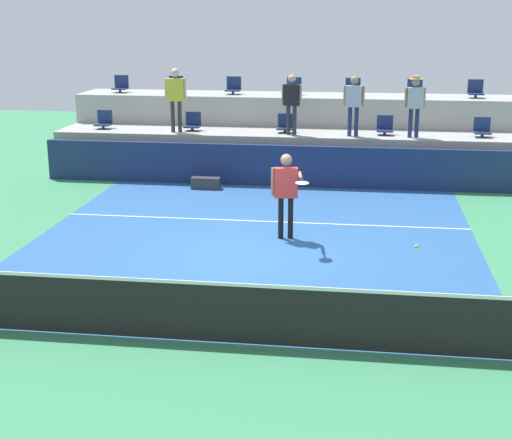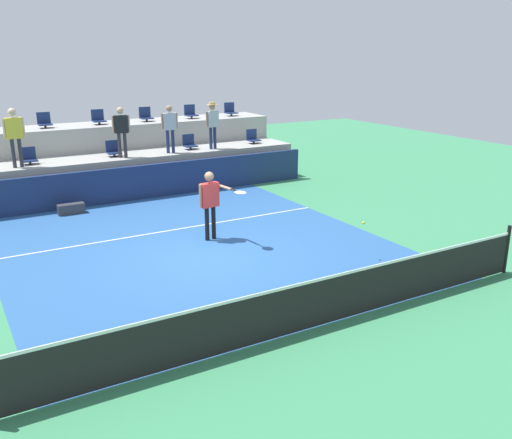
% 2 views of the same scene
% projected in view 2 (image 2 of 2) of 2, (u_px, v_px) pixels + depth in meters
% --- Properties ---
extents(ground_plane, '(40.00, 40.00, 0.00)m').
position_uv_depth(ground_plane, '(209.00, 258.00, 13.09)').
color(ground_plane, '#388456').
extents(court_inner_paint, '(9.00, 10.00, 0.01)m').
position_uv_depth(court_inner_paint, '(192.00, 246.00, 13.91)').
color(court_inner_paint, '#285693').
rests_on(court_inner_paint, ground_plane).
extents(court_service_line, '(9.00, 0.06, 0.00)m').
position_uv_depth(court_service_line, '(171.00, 230.00, 15.07)').
color(court_service_line, white).
rests_on(court_service_line, ground_plane).
extents(tennis_net, '(10.48, 0.08, 1.07)m').
position_uv_depth(tennis_net, '(309.00, 303.00, 9.63)').
color(tennis_net, black).
rests_on(tennis_net, ground_plane).
extents(sponsor_backboard, '(13.00, 0.16, 1.10)m').
position_uv_depth(sponsor_backboard, '(128.00, 184.00, 17.89)').
color(sponsor_backboard, navy).
rests_on(sponsor_backboard, ground_plane).
extents(seating_tier_lower, '(13.00, 1.80, 1.25)m').
position_uv_depth(seating_tier_lower, '(116.00, 174.00, 18.94)').
color(seating_tier_lower, '#9E9E99').
rests_on(seating_tier_lower, ground_plane).
extents(seating_tier_upper, '(13.00, 1.80, 2.10)m').
position_uv_depth(seating_tier_upper, '(100.00, 153.00, 20.31)').
color(seating_tier_upper, '#9E9E99').
rests_on(seating_tier_upper, ground_plane).
extents(stadium_chair_lower_left, '(0.44, 0.40, 0.52)m').
position_uv_depth(stadium_chair_lower_left, '(29.00, 157.00, 17.36)').
color(stadium_chair_lower_left, '#2D2D33').
rests_on(stadium_chair_lower_left, seating_tier_lower).
extents(stadium_chair_lower_center, '(0.44, 0.40, 0.52)m').
position_uv_depth(stadium_chair_lower_center, '(113.00, 150.00, 18.63)').
color(stadium_chair_lower_center, '#2D2D33').
rests_on(stadium_chair_lower_center, seating_tier_lower).
extents(stadium_chair_lower_right, '(0.44, 0.40, 0.52)m').
position_uv_depth(stadium_chair_lower_right, '(189.00, 143.00, 19.94)').
color(stadium_chair_lower_right, '#2D2D33').
rests_on(stadium_chair_lower_right, seating_tier_lower).
extents(stadium_chair_lower_far_right, '(0.44, 0.40, 0.52)m').
position_uv_depth(stadium_chair_lower_far_right, '(253.00, 137.00, 21.19)').
color(stadium_chair_lower_far_right, '#2D2D33').
rests_on(stadium_chair_lower_far_right, seating_tier_lower).
extents(stadium_chair_upper_mid_left, '(0.44, 0.40, 0.52)m').
position_uv_depth(stadium_chair_upper_mid_left, '(44.00, 121.00, 19.02)').
color(stadium_chair_upper_mid_left, '#2D2D33').
rests_on(stadium_chair_upper_mid_left, seating_tier_upper).
extents(stadium_chair_upper_center, '(0.44, 0.40, 0.52)m').
position_uv_depth(stadium_chair_upper_center, '(98.00, 118.00, 19.90)').
color(stadium_chair_upper_center, '#2D2D33').
rests_on(stadium_chair_upper_center, seating_tier_upper).
extents(stadium_chair_upper_mid_right, '(0.44, 0.40, 0.52)m').
position_uv_depth(stadium_chair_upper_mid_right, '(146.00, 115.00, 20.74)').
color(stadium_chair_upper_mid_right, '#2D2D33').
rests_on(stadium_chair_upper_mid_right, seating_tier_upper).
extents(stadium_chair_upper_right, '(0.44, 0.40, 0.52)m').
position_uv_depth(stadium_chair_upper_right, '(191.00, 113.00, 21.60)').
color(stadium_chair_upper_right, '#2D2D33').
rests_on(stadium_chair_upper_right, seating_tier_upper).
extents(stadium_chair_upper_far_right, '(0.44, 0.40, 0.52)m').
position_uv_depth(stadium_chair_upper_far_right, '(230.00, 110.00, 22.43)').
color(stadium_chair_upper_far_right, '#2D2D33').
rests_on(stadium_chair_upper_far_right, seating_tier_upper).
extents(tennis_player, '(0.86, 1.19, 1.77)m').
position_uv_depth(tennis_player, '(211.00, 199.00, 14.04)').
color(tennis_player, black).
rests_on(tennis_player, ground_plane).
extents(spectator_in_grey, '(0.61, 0.25, 1.77)m').
position_uv_depth(spectator_in_grey, '(14.00, 132.00, 16.61)').
color(spectator_in_grey, '#2D2D33').
rests_on(spectator_in_grey, seating_tier_lower).
extents(spectator_leaning_on_rail, '(0.58, 0.27, 1.63)m').
position_uv_depth(spectator_leaning_on_rail, '(121.00, 128.00, 18.19)').
color(spectator_leaning_on_rail, '#2D2D33').
rests_on(spectator_leaning_on_rail, seating_tier_lower).
extents(spectator_in_white, '(0.57, 0.24, 1.61)m').
position_uv_depth(spectator_in_white, '(170.00, 125.00, 18.99)').
color(spectator_in_white, navy).
rests_on(spectator_in_white, seating_tier_lower).
extents(spectator_with_hat, '(0.56, 0.45, 1.64)m').
position_uv_depth(spectator_with_hat, '(212.00, 121.00, 19.75)').
color(spectator_with_hat, navy).
rests_on(spectator_with_hat, seating_tier_lower).
extents(tennis_ball, '(0.07, 0.07, 0.07)m').
position_uv_depth(tennis_ball, '(364.00, 223.00, 12.79)').
color(tennis_ball, '#CCE033').
extents(equipment_bag, '(0.76, 0.28, 0.30)m').
position_uv_depth(equipment_bag, '(71.00, 209.00, 16.57)').
color(equipment_bag, '#333338').
rests_on(equipment_bag, ground_plane).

